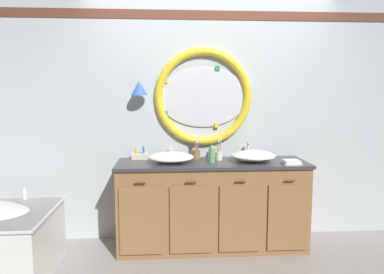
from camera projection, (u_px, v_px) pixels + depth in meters
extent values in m
plane|color=gray|center=(217.00, 258.00, 3.41)|extent=(14.00, 14.00, 0.00)
cube|color=silver|center=(210.00, 116.00, 3.83)|extent=(6.40, 0.08, 2.60)
cube|color=brown|center=(211.00, 15.00, 3.66)|extent=(6.27, 0.01, 0.09)
ellipsoid|color=silver|center=(203.00, 97.00, 3.74)|extent=(0.92, 0.02, 0.62)
torus|color=yellow|center=(203.00, 97.00, 3.74)|extent=(1.01, 0.09, 1.01)
cube|color=red|center=(248.00, 96.00, 3.76)|extent=(0.05, 0.01, 0.05)
cube|color=green|center=(218.00, 68.00, 3.70)|extent=(0.04, 0.01, 0.04)
cube|color=yellow|center=(165.00, 81.00, 3.68)|extent=(0.05, 0.01, 0.05)
cube|color=#2866B7|center=(165.00, 113.00, 3.72)|extent=(0.05, 0.01, 0.05)
cube|color=yellow|center=(217.00, 126.00, 3.78)|extent=(0.05, 0.01, 0.05)
cylinder|color=#4C3823|center=(139.00, 86.00, 3.66)|extent=(0.02, 0.09, 0.02)
cone|color=blue|center=(139.00, 88.00, 3.61)|extent=(0.17, 0.17, 0.14)
cube|color=olive|center=(212.00, 206.00, 3.63)|extent=(1.83, 0.55, 0.84)
cube|color=#38383D|center=(212.00, 163.00, 3.57)|extent=(1.87, 0.58, 0.03)
cube|color=#38383D|center=(209.00, 165.00, 3.84)|extent=(1.83, 0.02, 0.11)
cube|color=olive|center=(141.00, 221.00, 3.31)|extent=(0.39, 0.02, 0.63)
cylinder|color=#422D1E|center=(140.00, 183.00, 3.25)|extent=(0.10, 0.01, 0.01)
cube|color=olive|center=(191.00, 220.00, 3.34)|extent=(0.39, 0.02, 0.63)
cylinder|color=#422D1E|center=(191.00, 182.00, 3.28)|extent=(0.10, 0.01, 0.01)
cube|color=olive|center=(240.00, 219.00, 3.37)|extent=(0.39, 0.02, 0.63)
cylinder|color=#422D1E|center=(241.00, 181.00, 3.31)|extent=(0.10, 0.01, 0.01)
cube|color=olive|center=(288.00, 218.00, 3.40)|extent=(0.39, 0.02, 0.63)
cylinder|color=#422D1E|center=(290.00, 181.00, 3.34)|extent=(0.10, 0.01, 0.01)
cylinder|color=silver|center=(25.00, 194.00, 3.38)|extent=(0.04, 0.04, 0.11)
ellipsoid|color=white|center=(171.00, 157.00, 3.51)|extent=(0.42, 0.29, 0.11)
torus|color=white|center=(171.00, 157.00, 3.51)|extent=(0.44, 0.44, 0.02)
cylinder|color=silver|center=(171.00, 157.00, 3.51)|extent=(0.03, 0.03, 0.01)
ellipsoid|color=white|center=(253.00, 156.00, 3.56)|extent=(0.41, 0.29, 0.12)
torus|color=white|center=(253.00, 156.00, 3.56)|extent=(0.43, 0.43, 0.02)
cylinder|color=silver|center=(253.00, 156.00, 3.56)|extent=(0.03, 0.03, 0.01)
cylinder|color=silver|center=(171.00, 157.00, 3.74)|extent=(0.05, 0.05, 0.02)
cylinder|color=silver|center=(171.00, 152.00, 3.73)|extent=(0.02, 0.02, 0.10)
sphere|color=silver|center=(171.00, 147.00, 3.72)|extent=(0.03, 0.03, 0.03)
cylinder|color=silver|center=(171.00, 147.00, 3.66)|extent=(0.02, 0.12, 0.02)
cylinder|color=silver|center=(163.00, 156.00, 3.73)|extent=(0.04, 0.04, 0.06)
cylinder|color=silver|center=(178.00, 156.00, 3.74)|extent=(0.04, 0.04, 0.06)
cube|color=silver|center=(163.00, 152.00, 3.73)|extent=(0.05, 0.01, 0.01)
cube|color=silver|center=(178.00, 152.00, 3.74)|extent=(0.05, 0.01, 0.01)
cylinder|color=silver|center=(248.00, 157.00, 3.79)|extent=(0.05, 0.05, 0.02)
cylinder|color=silver|center=(248.00, 149.00, 3.78)|extent=(0.02, 0.02, 0.13)
sphere|color=silver|center=(248.00, 143.00, 3.78)|extent=(0.03, 0.03, 0.03)
cylinder|color=silver|center=(249.00, 144.00, 3.73)|extent=(0.02, 0.10, 0.02)
cylinder|color=silver|center=(239.00, 155.00, 3.78)|extent=(0.04, 0.04, 0.06)
cylinder|color=silver|center=(257.00, 155.00, 3.80)|extent=(0.04, 0.04, 0.06)
cube|color=silver|center=(239.00, 152.00, 3.78)|extent=(0.05, 0.01, 0.01)
cube|color=silver|center=(257.00, 151.00, 3.79)|extent=(0.05, 0.01, 0.01)
cylinder|color=#996647|center=(196.00, 155.00, 3.71)|extent=(0.08, 0.08, 0.08)
torus|color=#996647|center=(196.00, 151.00, 3.71)|extent=(0.09, 0.09, 0.01)
cylinder|color=blue|center=(198.00, 150.00, 3.71)|extent=(0.04, 0.01, 0.17)
cube|color=white|center=(198.00, 141.00, 3.70)|extent=(0.02, 0.02, 0.02)
cylinder|color=orange|center=(196.00, 150.00, 3.73)|extent=(0.02, 0.02, 0.16)
cube|color=white|center=(196.00, 141.00, 3.71)|extent=(0.02, 0.02, 0.02)
cylinder|color=orange|center=(195.00, 149.00, 3.71)|extent=(0.02, 0.02, 0.18)
cube|color=white|center=(195.00, 139.00, 3.70)|extent=(0.02, 0.02, 0.02)
cylinder|color=purple|center=(197.00, 150.00, 3.69)|extent=(0.02, 0.02, 0.16)
cube|color=white|center=(197.00, 142.00, 3.68)|extent=(0.02, 0.02, 0.02)
cylinder|color=white|center=(219.00, 156.00, 3.65)|extent=(0.07, 0.07, 0.08)
torus|color=white|center=(219.00, 152.00, 3.64)|extent=(0.08, 0.08, 0.01)
cylinder|color=pink|center=(221.00, 150.00, 3.64)|extent=(0.04, 0.04, 0.19)
cube|color=white|center=(221.00, 139.00, 3.63)|extent=(0.02, 0.03, 0.03)
cylinder|color=green|center=(218.00, 150.00, 3.65)|extent=(0.03, 0.03, 0.18)
cube|color=white|center=(218.00, 140.00, 3.64)|extent=(0.02, 0.02, 0.02)
cylinder|color=orange|center=(219.00, 151.00, 3.63)|extent=(0.03, 0.04, 0.17)
cube|color=white|center=(219.00, 141.00, 3.62)|extent=(0.02, 0.02, 0.03)
cylinder|color=#6BAD66|center=(212.00, 155.00, 3.53)|extent=(0.07, 0.07, 0.14)
cylinder|color=silver|center=(212.00, 147.00, 3.52)|extent=(0.04, 0.04, 0.02)
cylinder|color=silver|center=(212.00, 146.00, 3.50)|extent=(0.01, 0.04, 0.01)
cube|color=white|center=(291.00, 163.00, 3.44)|extent=(0.16, 0.14, 0.02)
cube|color=white|center=(292.00, 161.00, 3.44)|extent=(0.15, 0.13, 0.02)
cube|color=beige|center=(140.00, 156.00, 3.70)|extent=(0.17, 0.09, 0.06)
cylinder|color=orange|center=(136.00, 151.00, 3.69)|extent=(0.02, 0.02, 0.05)
cylinder|color=blue|center=(143.00, 150.00, 3.70)|extent=(0.02, 0.02, 0.07)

